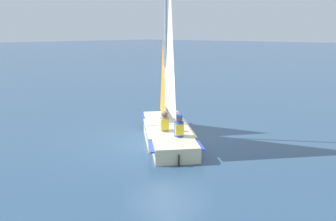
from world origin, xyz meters
TOP-DOWN VIEW (x-y plane):
  - ground_plane at (0.00, 0.00)m, footprint 260.00×260.00m
  - sailboat_main at (-0.02, -0.02)m, footprint 4.07×4.37m
  - sailor_helm at (-0.40, -0.19)m, footprint 0.42×0.43m
  - sailor_crew at (-0.54, -0.94)m, footprint 0.42×0.43m

SIDE VIEW (x-z plane):
  - ground_plane at x=0.00m, z-range 0.00..0.00m
  - sailor_helm at x=-0.40m, z-range 0.04..1.20m
  - sailor_crew at x=-0.54m, z-range 0.05..1.21m
  - sailboat_main at x=-0.02m, z-range -2.09..3.48m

